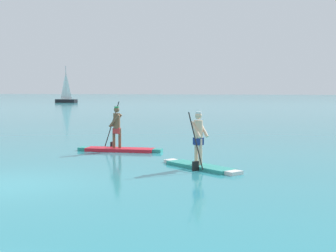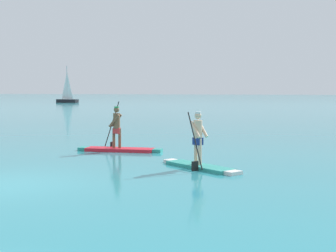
% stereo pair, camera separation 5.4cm
% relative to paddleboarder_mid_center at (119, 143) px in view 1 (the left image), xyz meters
% --- Properties ---
extents(ground, '(440.00, 440.00, 0.00)m').
position_rel_paddleboarder_mid_center_xyz_m(ground, '(-0.27, -6.67, -0.31)').
color(ground, teal).
extents(paddleboarder_mid_center, '(3.32, 0.97, 1.93)m').
position_rel_paddleboarder_mid_center_xyz_m(paddleboarder_mid_center, '(0.00, 0.00, 0.00)').
color(paddleboarder_mid_center, red).
rests_on(paddleboarder_mid_center, ground).
extents(paddleboarder_far_right, '(2.78, 2.12, 1.75)m').
position_rel_paddleboarder_mid_center_xyz_m(paddleboarder_far_right, '(3.85, -2.95, 0.05)').
color(paddleboarder_far_right, teal).
rests_on(paddleboarder_far_right, ground).
extents(sailboat_left_horizon, '(4.17, 1.49, 6.74)m').
position_rel_paddleboarder_mid_center_xyz_m(sailboat_left_horizon, '(-35.58, 60.85, 0.62)').
color(sailboat_left_horizon, black).
rests_on(sailboat_left_horizon, ground).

